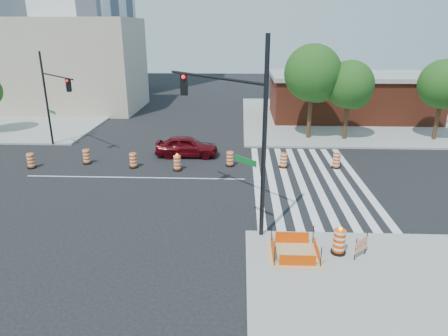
{
  "coord_description": "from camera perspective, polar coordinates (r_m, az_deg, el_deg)",
  "views": [
    {
      "loc": [
        6.69,
        -23.52,
        9.1
      ],
      "look_at": [
        5.78,
        -1.88,
        1.4
      ],
      "focal_mm": 32.0,
      "sensor_mm": 36.0,
      "label": 1
    }
  ],
  "objects": [
    {
      "name": "median_drum_7",
      "position": [
        28.06,
        15.75,
        0.92
      ],
      "size": [
        0.6,
        0.6,
        1.02
      ],
      "color": "black",
      "rests_on": "ground"
    },
    {
      "name": "beige_midrise",
      "position": [
        49.37,
        -20.43,
        13.63
      ],
      "size": [
        14.0,
        10.0,
        10.0
      ],
      "primitive_type": "cube",
      "color": "tan",
      "rests_on": "ground"
    },
    {
      "name": "pit_drum",
      "position": [
        17.49,
        16.12,
        -10.15
      ],
      "size": [
        0.62,
        0.62,
        1.23
      ],
      "color": "black",
      "rests_on": "ground"
    },
    {
      "name": "signal_pole_se",
      "position": [
        17.91,
        1.54,
        7.41
      ],
      "size": [
        4.7,
        4.83,
        8.72
      ],
      "rotation": [
        0.0,
        0.0,
        2.34
      ],
      "color": "black",
      "rests_on": "ground"
    },
    {
      "name": "sidewalk_nw",
      "position": [
        49.14,
        -28.01,
        6.71
      ],
      "size": [
        22.0,
        22.0,
        0.15
      ],
      "primitive_type": "cube",
      "color": "gray",
      "rests_on": "ground"
    },
    {
      "name": "tree_north_d",
      "position": [
        34.53,
        17.51,
        10.93
      ],
      "size": [
        3.89,
        3.89,
        6.61
      ],
      "color": "#382314",
      "rests_on": "ground"
    },
    {
      "name": "median_drum_2",
      "position": [
        29.51,
        -19.03,
        1.49
      ],
      "size": [
        0.6,
        0.6,
        1.02
      ],
      "color": "black",
      "rests_on": "ground"
    },
    {
      "name": "median_drum_5",
      "position": [
        27.44,
        0.86,
        1.26
      ],
      "size": [
        0.6,
        0.6,
        1.02
      ],
      "color": "black",
      "rests_on": "ground"
    },
    {
      "name": "tree_north_c",
      "position": [
        34.06,
        12.59,
        12.68
      ],
      "size": [
        4.62,
        4.62,
        7.86
      ],
      "color": "#382314",
      "rests_on": "ground"
    },
    {
      "name": "median_drum_6",
      "position": [
        27.42,
        8.49,
        1.03
      ],
      "size": [
        0.6,
        0.6,
        1.02
      ],
      "color": "black",
      "rests_on": "ground"
    },
    {
      "name": "median_drum_3",
      "position": [
        27.81,
        -12.84,
        1.01
      ],
      "size": [
        0.6,
        0.6,
        1.02
      ],
      "color": "black",
      "rests_on": "ground"
    },
    {
      "name": "red_coupe",
      "position": [
        29.57,
        -5.35,
        3.14
      ],
      "size": [
        4.57,
        1.84,
        1.56
      ],
      "primitive_type": "imported",
      "rotation": [
        0.0,
        0.0,
        1.57
      ],
      "color": "#51060C",
      "rests_on": "ground"
    },
    {
      "name": "brick_storefront",
      "position": [
        43.56,
        17.7,
        9.71
      ],
      "size": [
        16.5,
        8.5,
        4.6
      ],
      "color": "maroon",
      "rests_on": "ground"
    },
    {
      "name": "excavation_pit",
      "position": [
        17.17,
        10.01,
        -11.9
      ],
      "size": [
        2.2,
        2.2,
        0.9
      ],
      "color": "tan",
      "rests_on": "ground"
    },
    {
      "name": "median_drum_1",
      "position": [
        30.03,
        -25.86,
        0.87
      ],
      "size": [
        0.6,
        0.6,
        1.02
      ],
      "color": "black",
      "rests_on": "ground"
    },
    {
      "name": "lane_centerline",
      "position": [
        26.09,
        -12.61,
        -1.33
      ],
      "size": [
        14.0,
        0.12,
        0.01
      ],
      "primitive_type": "cube",
      "color": "silver",
      "rests_on": "ground"
    },
    {
      "name": "crosswalk_east",
      "position": [
        25.57,
        11.85,
        -1.7
      ],
      "size": [
        6.75,
        13.5,
        0.01
      ],
      "color": "silver",
      "rests_on": "ground"
    },
    {
      "name": "tree_north_e",
      "position": [
        37.32,
        28.85,
        10.11
      ],
      "size": [
        3.94,
        3.94,
        6.7
      ],
      "color": "#382314",
      "rests_on": "ground"
    },
    {
      "name": "sidewalk_ne",
      "position": [
        43.97,
        17.4,
        6.83
      ],
      "size": [
        22.0,
        22.0,
        0.15
      ],
      "primitive_type": "cube",
      "color": "gray",
      "rests_on": "ground"
    },
    {
      "name": "ground",
      "position": [
        26.09,
        -12.61,
        -1.34
      ],
      "size": [
        120.0,
        120.0,
        0.0
      ],
      "primitive_type": "plane",
      "color": "black",
      "rests_on": "ground"
    },
    {
      "name": "median_drum_4",
      "position": [
        26.76,
        -6.7,
        0.66
      ],
      "size": [
        0.6,
        0.6,
        1.18
      ],
      "color": "black",
      "rests_on": "ground"
    },
    {
      "name": "barricade",
      "position": [
        17.46,
        18.99,
        -10.41
      ],
      "size": [
        0.65,
        0.58,
        0.98
      ],
      "rotation": [
        0.0,
        0.0,
        0.72
      ],
      "color": "#F24605",
      "rests_on": "ground"
    },
    {
      "name": "signal_pole_nw",
      "position": [
        32.99,
        -23.28,
        9.88
      ],
      "size": [
        4.0,
        3.88,
        7.2
      ],
      "rotation": [
        0.0,
        0.0,
        -0.77
      ],
      "color": "black",
      "rests_on": "ground"
    }
  ]
}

